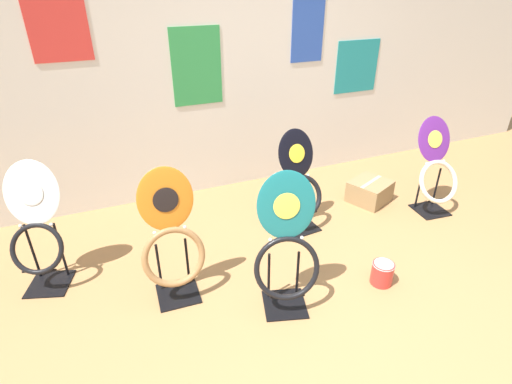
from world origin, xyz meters
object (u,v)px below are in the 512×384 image
toilet_seat_display_orange_sun (172,243)px  storage_box (370,191)px  toilet_seat_display_white_plain (36,227)px  toilet_seat_display_purple_note (436,173)px  toilet_seat_display_jazz_black (300,185)px  paint_can (382,273)px  toilet_seat_display_teal_sax (286,252)px

toilet_seat_display_orange_sun → storage_box: 2.13m
toilet_seat_display_orange_sun → toilet_seat_display_white_plain: bearing=148.8°
toilet_seat_display_purple_note → toilet_seat_display_jazz_black: (-1.27, 0.23, 0.03)m
paint_can → storage_box: (0.65, 1.02, 0.01)m
toilet_seat_display_purple_note → toilet_seat_display_jazz_black: bearing=169.9°
toilet_seat_display_white_plain → paint_can: size_ratio=5.17×
toilet_seat_display_white_plain → toilet_seat_display_teal_sax: (1.46, -0.86, -0.03)m
toilet_seat_display_teal_sax → storage_box: (1.38, 0.93, -0.33)m
paint_can → toilet_seat_display_teal_sax: bearing=173.5°
toilet_seat_display_jazz_black → paint_can: toilet_seat_display_jazz_black is taller
toilet_seat_display_teal_sax → storage_box: toilet_seat_display_teal_sax is taller
storage_box → toilet_seat_display_teal_sax: bearing=-146.0°
toilet_seat_display_purple_note → paint_can: toilet_seat_display_purple_note is taller
toilet_seat_display_orange_sun → storage_box: toilet_seat_display_orange_sun is taller
toilet_seat_display_jazz_black → storage_box: size_ratio=1.88×
toilet_seat_display_jazz_black → toilet_seat_display_teal_sax: toilet_seat_display_teal_sax is taller
toilet_seat_display_jazz_black → toilet_seat_display_teal_sax: (-0.53, -0.81, 0.03)m
toilet_seat_display_teal_sax → paint_can: (0.74, -0.08, -0.34)m
toilet_seat_display_jazz_black → toilet_seat_display_teal_sax: 0.97m
paint_can → storage_box: size_ratio=0.38×
toilet_seat_display_white_plain → toilet_seat_display_orange_sun: bearing=-31.2°
toilet_seat_display_orange_sun → toilet_seat_display_teal_sax: bearing=-29.8°
toilet_seat_display_white_plain → toilet_seat_display_purple_note: 3.27m
toilet_seat_display_teal_sax → paint_can: toilet_seat_display_teal_sax is taller
toilet_seat_display_white_plain → toilet_seat_display_teal_sax: 1.69m
toilet_seat_display_purple_note → toilet_seat_display_orange_sun: (-2.45, -0.21, 0.05)m
paint_can → toilet_seat_display_purple_note: bearing=31.9°
paint_can → storage_box: storage_box is taller
toilet_seat_display_jazz_black → toilet_seat_display_orange_sun: 1.26m
toilet_seat_display_purple_note → toilet_seat_display_teal_sax: 1.89m
toilet_seat_display_teal_sax → paint_can: 0.82m
toilet_seat_display_purple_note → storage_box: bearing=140.0°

